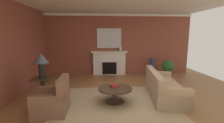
# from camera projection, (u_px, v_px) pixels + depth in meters

# --- Properties ---
(ground_plane) EXTENTS (9.01, 9.01, 0.00)m
(ground_plane) POSITION_uv_depth(u_px,v_px,m) (127.00, 99.00, 4.94)
(ground_plane) COLOR olive
(wall_fireplace) EXTENTS (7.53, 0.12, 3.04)m
(wall_fireplace) POSITION_uv_depth(u_px,v_px,m) (116.00, 44.00, 8.00)
(wall_fireplace) COLOR brown
(wall_fireplace) RESTS_ON ground_plane
(wall_window) EXTENTS (0.12, 7.20, 3.04)m
(wall_window) POSITION_uv_depth(u_px,v_px,m) (10.00, 50.00, 4.74)
(wall_window) COLOR brown
(wall_window) RESTS_ON ground_plane
(crown_moulding) EXTENTS (7.53, 0.08, 0.12)m
(crown_moulding) POSITION_uv_depth(u_px,v_px,m) (117.00, 15.00, 7.68)
(crown_moulding) COLOR white
(area_rug) EXTENTS (3.38, 2.68, 0.01)m
(area_rug) POSITION_uv_depth(u_px,v_px,m) (115.00, 102.00, 4.69)
(area_rug) COLOR tan
(area_rug) RESTS_ON ground_plane
(fireplace) EXTENTS (1.80, 0.35, 1.19)m
(fireplace) POSITION_uv_depth(u_px,v_px,m) (109.00, 64.00, 7.92)
(fireplace) COLOR white
(fireplace) RESTS_ON ground_plane
(mantel_mirror) EXTENTS (1.20, 0.04, 0.96)m
(mantel_mirror) POSITION_uv_depth(u_px,v_px,m) (109.00, 38.00, 7.83)
(mantel_mirror) COLOR silver
(sofa) EXTENTS (1.18, 2.20, 0.85)m
(sofa) POSITION_uv_depth(u_px,v_px,m) (163.00, 88.00, 5.03)
(sofa) COLOR tan
(sofa) RESTS_ON ground_plane
(armchair_near_window) EXTENTS (0.82, 0.82, 0.95)m
(armchair_near_window) POSITION_uv_depth(u_px,v_px,m) (53.00, 102.00, 4.00)
(armchair_near_window) COLOR brown
(armchair_near_window) RESTS_ON ground_plane
(coffee_table) EXTENTS (1.00, 1.00, 0.45)m
(coffee_table) POSITION_uv_depth(u_px,v_px,m) (115.00, 91.00, 4.64)
(coffee_table) COLOR #3D2D1E
(coffee_table) RESTS_ON ground_plane
(side_table) EXTENTS (0.56, 0.56, 0.70)m
(side_table) POSITION_uv_depth(u_px,v_px,m) (43.00, 87.00, 4.81)
(side_table) COLOR #3D2D1E
(side_table) RESTS_ON ground_plane
(table_lamp) EXTENTS (0.44, 0.44, 0.75)m
(table_lamp) POSITION_uv_depth(u_px,v_px,m) (41.00, 61.00, 4.67)
(table_lamp) COLOR black
(table_lamp) RESTS_ON side_table
(vase_tall_corner) EXTENTS (0.25, 0.25, 0.85)m
(vase_tall_corner) POSITION_uv_depth(u_px,v_px,m) (152.00, 67.00, 7.80)
(vase_tall_corner) COLOR navy
(vase_tall_corner) RESTS_ON ground_plane
(vase_mantel_right) EXTENTS (0.13, 0.13, 0.24)m
(vase_mantel_right) POSITION_uv_depth(u_px,v_px,m) (120.00, 49.00, 7.79)
(vase_mantel_right) COLOR beige
(vase_mantel_right) RESTS_ON fireplace
(book_red_cover) EXTENTS (0.27, 0.20, 0.05)m
(book_red_cover) POSITION_uv_depth(u_px,v_px,m) (115.00, 86.00, 4.69)
(book_red_cover) COLOR maroon
(book_red_cover) RESTS_ON coffee_table
(book_art_folio) EXTENTS (0.22, 0.16, 0.04)m
(book_art_folio) POSITION_uv_depth(u_px,v_px,m) (113.00, 84.00, 4.72)
(book_art_folio) COLOR maroon
(book_art_folio) RESTS_ON coffee_table
(potted_plant) EXTENTS (0.56, 0.56, 0.83)m
(potted_plant) POSITION_uv_depth(u_px,v_px,m) (168.00, 67.00, 7.41)
(potted_plant) COLOR #BCB29E
(potted_plant) RESTS_ON ground_plane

